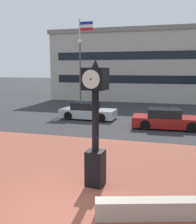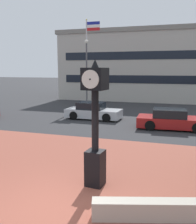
% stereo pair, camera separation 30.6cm
% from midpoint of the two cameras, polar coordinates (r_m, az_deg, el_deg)
% --- Properties ---
extents(ground_plane, '(200.00, 200.00, 0.00)m').
position_cam_midpoint_polar(ground_plane, '(7.71, -10.51, -20.30)').
color(ground_plane, '#2D2D30').
extents(plaza_brick_paving, '(44.00, 11.40, 0.01)m').
position_cam_midpoint_polar(plaza_brick_paving, '(9.09, -5.67, -15.32)').
color(plaza_brick_paving, brown).
rests_on(plaza_brick_paving, ground).
extents(planter_wall, '(3.18, 1.29, 0.50)m').
position_cam_midpoint_polar(planter_wall, '(7.26, 11.59, -20.08)').
color(planter_wall, '#ADA393').
rests_on(planter_wall, ground).
extents(street_clock, '(0.75, 0.80, 4.10)m').
position_cam_midpoint_polar(street_clock, '(8.29, -1.64, -2.81)').
color(street_clock, black).
rests_on(street_clock, ground).
extents(car_street_near, '(4.26, 1.98, 1.28)m').
position_cam_midpoint_polar(car_street_near, '(19.99, -2.74, 0.10)').
color(car_street_near, '#B7BABF').
rests_on(car_street_near, ground).
extents(car_street_far, '(4.57, 2.11, 1.28)m').
position_cam_midpoint_polar(car_street_far, '(17.37, 14.37, -1.61)').
color(car_street_far, maroon).
rests_on(car_street_far, ground).
extents(flagpole_primary, '(1.44, 0.14, 8.68)m').
position_cam_midpoint_polar(flagpole_primary, '(26.77, -4.05, 11.97)').
color(flagpole_primary, silver).
rests_on(flagpole_primary, ground).
extents(civic_building, '(22.74, 11.79, 8.45)m').
position_cam_midpoint_polar(civic_building, '(35.53, 10.31, 9.95)').
color(civic_building, '#B2ADA3').
rests_on(civic_building, ground).
extents(street_lamp_post, '(0.36, 0.36, 6.46)m').
position_cam_midpoint_polar(street_lamp_post, '(24.57, -4.29, 9.77)').
color(street_lamp_post, '#4C4C51').
rests_on(street_lamp_post, ground).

